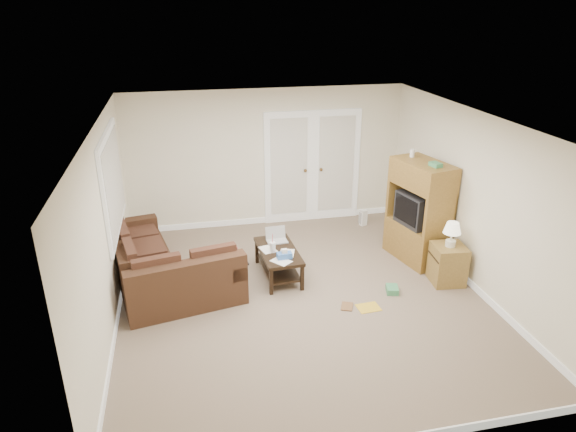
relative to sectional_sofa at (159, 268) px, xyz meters
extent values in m
plane|color=gray|center=(1.95, -0.73, -0.30)|extent=(5.50, 5.50, 0.00)
cube|color=white|center=(1.95, -0.73, 2.20)|extent=(5.00, 5.50, 0.02)
cube|color=white|center=(-0.55, -0.73, 0.95)|extent=(0.02, 5.50, 2.50)
cube|color=white|center=(4.45, -0.73, 0.95)|extent=(0.02, 5.50, 2.50)
cube|color=white|center=(1.95, 2.02, 0.95)|extent=(5.00, 0.02, 2.50)
cube|color=white|center=(1.95, -3.48, 0.95)|extent=(5.00, 0.02, 2.50)
cube|color=white|center=(2.35, 1.99, 0.73)|extent=(0.90, 0.04, 2.13)
cube|color=white|center=(3.25, 1.99, 0.73)|extent=(0.90, 0.04, 2.13)
cube|color=white|center=(2.35, 1.97, 0.78)|extent=(0.68, 0.02, 1.80)
cube|color=white|center=(3.25, 1.97, 0.78)|extent=(0.68, 0.02, 1.80)
cube|color=white|center=(-0.52, 0.27, 1.25)|extent=(0.04, 1.92, 1.42)
cube|color=white|center=(-0.49, 0.27, 1.25)|extent=(0.02, 1.74, 1.24)
cube|color=#422819|center=(-0.26, 0.41, -0.11)|extent=(1.19, 2.16, 0.37)
cube|color=#422819|center=(-0.54, 0.35, 0.27)|extent=(0.62, 2.04, 0.38)
cube|color=#422819|center=(-0.44, 1.31, 0.17)|extent=(0.83, 0.37, 0.20)
cube|color=#4B2B1E|center=(-0.19, 0.42, 0.13)|extent=(0.91, 2.02, 0.11)
cube|color=#422819|center=(0.34, -0.51, -0.11)|extent=(1.73, 1.10, 0.37)
cube|color=#422819|center=(0.40, -0.80, 0.27)|extent=(1.61, 0.53, 0.38)
cube|color=#422819|center=(1.02, -0.37, 0.17)|extent=(0.37, 0.83, 0.20)
cube|color=#4B2B1E|center=(0.33, -0.44, 0.13)|extent=(1.58, 0.82, 0.11)
cube|color=black|center=(1.02, -0.37, 0.29)|extent=(0.42, 0.75, 0.03)
cube|color=#B5131B|center=(0.98, -0.18, 0.30)|extent=(0.30, 0.16, 0.02)
cube|color=black|center=(1.75, -0.06, 0.12)|extent=(0.59, 1.10, 0.05)
cube|color=black|center=(1.75, -0.06, -0.15)|extent=(0.51, 1.02, 0.03)
cylinder|color=white|center=(1.66, -0.11, 0.22)|extent=(0.09, 0.09, 0.16)
cylinder|color=#B5131B|center=(1.66, -0.11, 0.37)|extent=(0.01, 0.01, 0.14)
cube|color=#3767B5|center=(1.79, -0.35, 0.19)|extent=(0.22, 0.13, 0.09)
cube|color=white|center=(1.76, -0.15, 0.15)|extent=(0.38, 0.60, 0.00)
cube|color=olive|center=(4.04, 0.07, 0.01)|extent=(0.77, 1.11, 0.61)
cube|color=olive|center=(4.04, 0.07, 1.12)|extent=(0.77, 1.11, 0.41)
cube|color=black|center=(4.02, 0.06, 0.57)|extent=(0.61, 0.70, 0.51)
cube|color=black|center=(3.78, 0.01, 0.59)|extent=(0.13, 0.52, 0.41)
cube|color=#418F5C|center=(4.10, -0.18, 1.36)|extent=(0.16, 0.20, 0.06)
cylinder|color=white|center=(3.97, 0.36, 1.39)|extent=(0.07, 0.07, 0.12)
cube|color=olive|center=(4.15, -0.76, 0.00)|extent=(0.50, 0.50, 0.59)
cylinder|color=silver|center=(4.15, -0.76, 0.34)|extent=(0.15, 0.15, 0.09)
cylinder|color=silver|center=(4.15, -0.76, 0.45)|extent=(0.03, 0.03, 0.13)
cone|color=white|center=(4.15, -0.76, 0.59)|extent=(0.25, 0.25, 0.16)
cube|color=white|center=(3.67, 1.50, -0.15)|extent=(0.14, 0.13, 0.30)
cube|color=gold|center=(2.78, -1.19, -0.29)|extent=(0.32, 0.26, 0.01)
cube|color=#418F5C|center=(3.26, -0.87, -0.25)|extent=(0.22, 0.25, 0.09)
imported|color=brown|center=(2.43, -1.08, -0.29)|extent=(0.23, 0.26, 0.02)
camera|label=1|loc=(0.45, -6.81, 3.56)|focal=32.00mm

